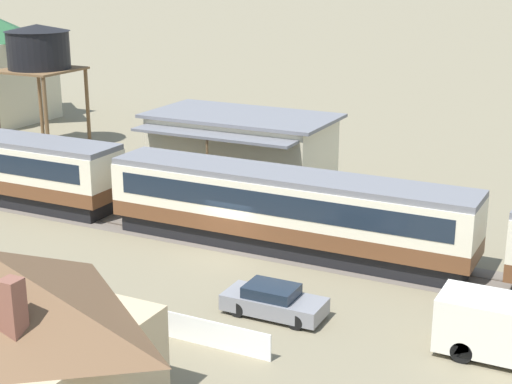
# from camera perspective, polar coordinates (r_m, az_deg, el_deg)

# --- Properties ---
(ground_plane) EXTENTS (600.00, 600.00, 0.00)m
(ground_plane) POSITION_cam_1_polar(r_m,az_deg,el_deg) (38.49, -1.97, -4.34)
(ground_plane) COLOR #7A7056
(passenger_train) EXTENTS (78.25, 3.14, 3.91)m
(passenger_train) POSITION_cam_1_polar(r_m,az_deg,el_deg) (42.76, -9.62, 0.68)
(passenger_train) COLOR brown
(passenger_train) RESTS_ON ground_plane
(railway_track) EXTENTS (127.75, 3.60, 0.04)m
(railway_track) POSITION_cam_1_polar(r_m,az_deg,el_deg) (39.00, 1.38, -4.03)
(railway_track) COLOR #665B51
(railway_track) RESTS_ON ground_plane
(station_building) EXTENTS (11.33, 7.42, 4.72)m
(station_building) POSITION_cam_1_polar(r_m,az_deg,el_deg) (47.96, -1.05, 2.95)
(station_building) COLOR beige
(station_building) RESTS_ON ground_plane
(water_tower) EXTENTS (5.11, 5.11, 9.16)m
(water_tower) POSITION_cam_1_polar(r_m,az_deg,el_deg) (59.92, -15.55, 9.97)
(water_tower) COLOR brown
(water_tower) RESTS_ON ground_plane
(parked_car_grey) EXTENTS (4.14, 1.78, 1.27)m
(parked_car_grey) POSITION_cam_1_polar(r_m,az_deg,el_deg) (31.70, 1.29, -7.95)
(parked_car_grey) COLOR gray
(parked_car_grey) RESTS_ON ground_plane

